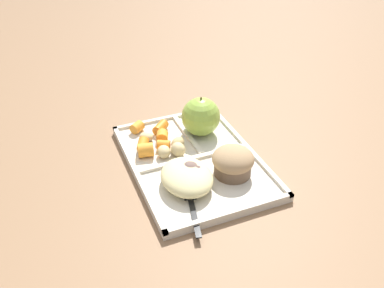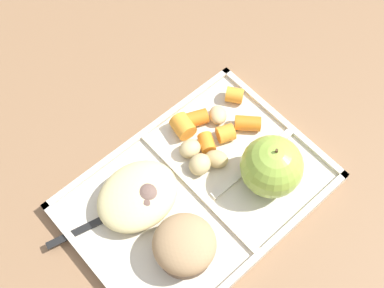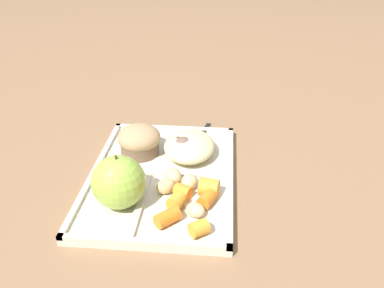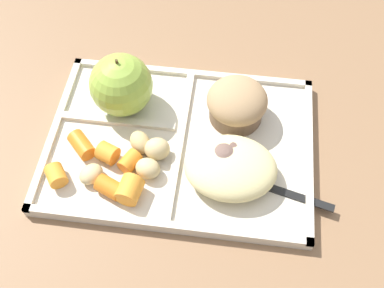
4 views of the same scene
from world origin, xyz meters
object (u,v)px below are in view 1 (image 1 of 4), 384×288
(lunch_tray, at_px, (193,161))
(plastic_fork, at_px, (191,201))
(green_apple, at_px, (201,117))
(bran_muffin, at_px, (233,162))

(lunch_tray, relative_size, plastic_fork, 2.23)
(green_apple, distance_m, plastic_fork, 0.21)
(green_apple, xyz_separation_m, plastic_fork, (0.19, -0.10, -0.04))
(green_apple, bearing_deg, plastic_fork, -27.68)
(lunch_tray, height_order, green_apple, green_apple)
(lunch_tray, xyz_separation_m, bran_muffin, (0.07, 0.05, 0.03))
(green_apple, height_order, bran_muffin, green_apple)
(lunch_tray, bearing_deg, green_apple, 148.09)
(bran_muffin, height_order, plastic_fork, bran_muffin)
(plastic_fork, bearing_deg, green_apple, 152.32)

